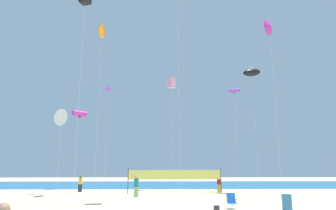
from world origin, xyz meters
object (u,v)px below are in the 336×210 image
beachgoer_maroon_shirt (219,183)px  kite_black_inflatable (252,72)px  beach_handbag (217,208)px  kite_pink_box (171,83)px  kite_magenta_delta (270,27)px  trash_barrel (287,203)px  beachgoer_teal_shirt (136,185)px  kite_white_delta (62,117)px  folding_beach_chair (232,201)px  kite_violet_tube (234,91)px  kite_violet_diamond (108,90)px  volleyball_net (175,176)px  kite_magenta_tube (79,114)px  kite_orange_inflatable (102,32)px  beachgoer_mustard_shirt (80,183)px

beachgoer_maroon_shirt → kite_black_inflatable: 12.09m
beach_handbag → beachgoer_maroon_shirt: bearing=78.3°
kite_pink_box → kite_magenta_delta: size_ratio=0.83×
trash_barrel → kite_magenta_delta: bearing=69.9°
beachgoer_teal_shirt → kite_black_inflatable: bearing=162.4°
beach_handbag → kite_black_inflatable: 18.46m
kite_magenta_delta → kite_white_delta: 21.35m
beachgoer_maroon_shirt → kite_black_inflatable: bearing=163.8°
folding_beach_chair → kite_violet_tube: size_ratio=0.08×
kite_white_delta → kite_violet_diamond: 5.53m
folding_beach_chair → volleyball_net: (-2.85, 11.07, 1.18)m
folding_beach_chair → kite_magenta_tube: kite_magenta_tube is taller
beachgoer_teal_shirt → kite_white_delta: kite_white_delta is taller
beach_handbag → kite_pink_box: kite_pink_box is taller
volleyball_net → beachgoer_maroon_shirt: bearing=9.4°
volleyball_net → kite_magenta_tube: (-11.16, 5.95, 7.09)m
beachgoer_maroon_shirt → kite_pink_box: kite_pink_box is taller
kite_violet_tube → kite_white_delta: bearing=-173.4°
beachgoer_teal_shirt → kite_magenta_tube: (-7.71, 9.42, 7.80)m
beach_handbag → kite_orange_inflatable: size_ratio=0.02×
kite_orange_inflatable → volleyball_net: bearing=12.8°
beachgoer_maroon_shirt → folding_beach_chair: 11.90m
trash_barrel → kite_magenta_tube: size_ratio=0.11×
kite_pink_box → beachgoer_teal_shirt: bearing=-112.2°
beachgoer_mustard_shirt → kite_magenta_tube: bearing=-87.7°
kite_black_inflatable → kite_white_delta: 20.11m
beachgoer_mustard_shirt → beach_handbag: (11.36, -13.48, -0.76)m
beachgoer_maroon_shirt → kite_violet_diamond: 14.98m
folding_beach_chair → trash_barrel: (2.70, -1.56, 0.02)m
trash_barrel → kite_violet_diamond: kite_violet_diamond is taller
beachgoer_mustard_shirt → kite_black_inflatable: 21.22m
kite_magenta_delta → kite_white_delta: size_ratio=1.92×
beachgoer_maroon_shirt → kite_violet_diamond: (-11.46, 0.70, 9.63)m
volleyball_net → kite_white_delta: (-11.14, -0.36, 5.59)m
folding_beach_chair → kite_violet_diamond: size_ratio=0.08×
folding_beach_chair → kite_white_delta: (-13.98, 10.71, 6.77)m
kite_violet_tube → kite_magenta_delta: (1.70, -6.87, 4.16)m
volleyball_net → kite_orange_inflatable: (-7.37, -1.68, 14.11)m
beach_handbag → kite_white_delta: (-12.97, 11.25, 7.11)m
kite_black_inflatable → kite_violet_diamond: 15.49m
kite_orange_inflatable → trash_barrel: bearing=-40.3°
kite_pink_box → kite_magenta_tube: (-10.98, 1.39, -3.48)m
beachgoer_maroon_shirt → trash_barrel: bearing=80.2°
kite_magenta_delta → kite_magenta_tube: kite_magenta_delta is taller
beachgoer_maroon_shirt → trash_barrel: beachgoer_maroon_shirt is taller
beachgoer_mustard_shirt → kite_orange_inflatable: 15.44m
beachgoer_teal_shirt → kite_orange_inflatable: kite_orange_inflatable is taller
kite_magenta_delta → kite_black_inflatable: kite_magenta_delta is taller
beachgoer_mustard_shirt → kite_pink_box: 14.93m
beachgoer_teal_shirt → folding_beach_chair: bearing=92.8°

